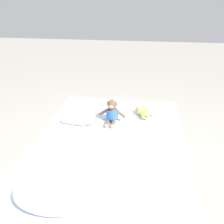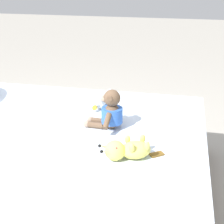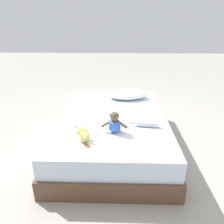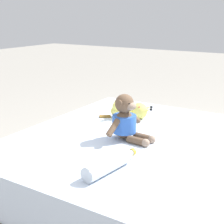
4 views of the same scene
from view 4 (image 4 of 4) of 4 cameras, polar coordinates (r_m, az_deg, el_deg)
bed at (r=1.70m, az=15.25°, el=-13.64°), size 1.36×1.96×0.43m
plush_monkey at (r=1.68m, az=2.42°, el=-1.54°), size 0.29×0.23×0.24m
plush_yellow_creature at (r=2.03m, az=3.07°, el=0.23°), size 0.19×0.32×0.10m
glass_bottle at (r=1.36m, az=-0.68°, el=-9.03°), size 0.30×0.10×0.06m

